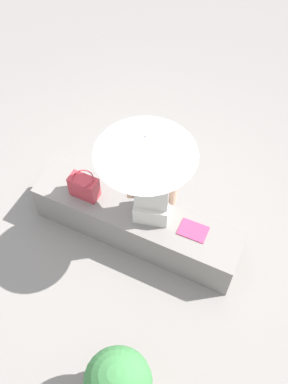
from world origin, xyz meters
name	(u,v)px	position (x,y,z in m)	size (l,w,h in m)	color
ground_plane	(137,234)	(0.00, 0.00, 0.00)	(14.00, 14.00, 0.00)	gray
stone_bench	(136,223)	(0.00, 0.00, 0.23)	(2.24, 0.51, 0.47)	gray
person_seated	(152,191)	(-0.16, -0.04, 0.85)	(0.51, 0.36, 0.90)	beige
parasol	(146,145)	(-0.11, 0.01, 1.51)	(0.89, 0.89, 1.18)	#B7B7BC
handbag_black	(84,187)	(0.57, 0.04, 0.60)	(0.30, 0.22, 0.28)	#B2333D
magazine	(193,231)	(-0.61, -0.03, 0.47)	(0.28, 0.20, 0.01)	#D83866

